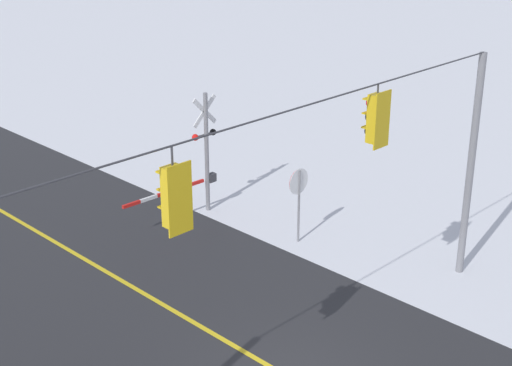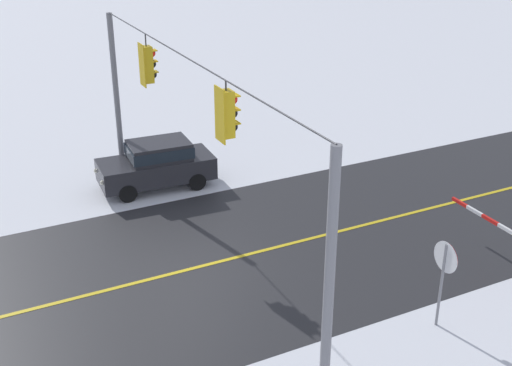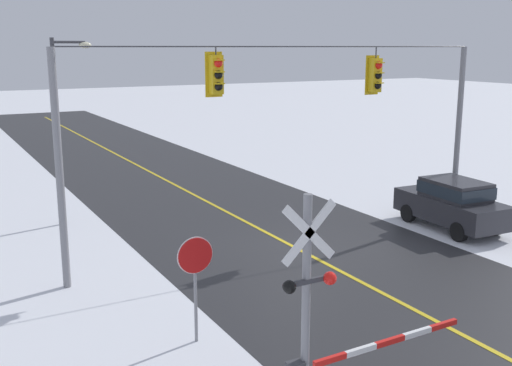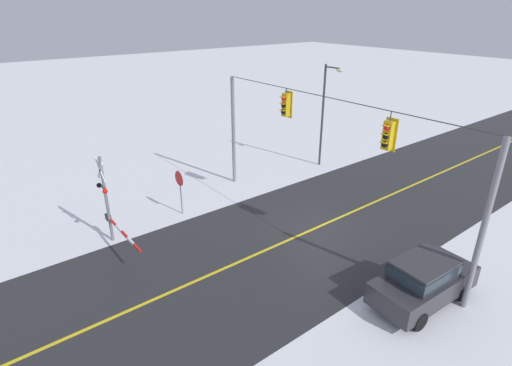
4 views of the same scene
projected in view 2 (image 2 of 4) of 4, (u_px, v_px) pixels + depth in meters
The scene contains 4 objects.
ground_plane at pixel (193, 269), 19.04m from camera, with size 160.00×160.00×0.00m, color white.
signal_span at pixel (186, 135), 17.46m from camera, with size 14.20×0.47×6.22m.
stop_sign at pixel (444, 266), 15.91m from camera, with size 0.80×0.09×2.35m.
parked_car_charcoal at pixel (157, 163), 23.87m from camera, with size 2.00×4.28×1.74m.
Camera 2 is at (-15.44, 5.71, 10.04)m, focal length 46.32 mm.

